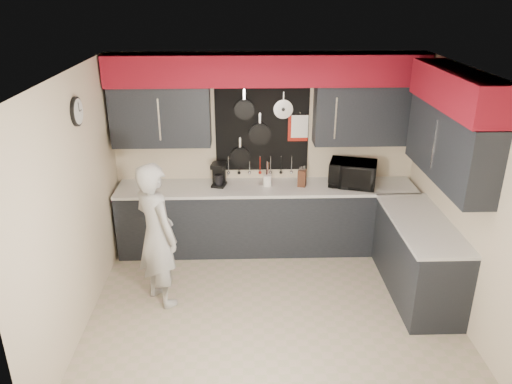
{
  "coord_description": "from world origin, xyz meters",
  "views": [
    {
      "loc": [
        -0.32,
        -4.59,
        3.37
      ],
      "look_at": [
        -0.17,
        0.5,
        1.23
      ],
      "focal_mm": 35.0,
      "sensor_mm": 36.0,
      "label": 1
    }
  ],
  "objects_px": {
    "coffee_maker": "(219,174)",
    "microwave": "(353,174)",
    "person": "(157,235)",
    "knife_block": "(302,178)",
    "utensil_crock": "(267,180)"
  },
  "relations": [
    {
      "from": "knife_block",
      "to": "person",
      "type": "height_order",
      "value": "person"
    },
    {
      "from": "coffee_maker",
      "to": "knife_block",
      "type": "bearing_deg",
      "value": 10.41
    },
    {
      "from": "knife_block",
      "to": "utensil_crock",
      "type": "xyz_separation_m",
      "value": [
        -0.45,
        0.03,
        -0.04
      ]
    },
    {
      "from": "coffee_maker",
      "to": "person",
      "type": "height_order",
      "value": "person"
    },
    {
      "from": "utensil_crock",
      "to": "coffee_maker",
      "type": "distance_m",
      "value": 0.64
    },
    {
      "from": "knife_block",
      "to": "microwave",
      "type": "bearing_deg",
      "value": 18.55
    },
    {
      "from": "microwave",
      "to": "person",
      "type": "height_order",
      "value": "person"
    },
    {
      "from": "microwave",
      "to": "person",
      "type": "xyz_separation_m",
      "value": [
        -2.38,
        -1.17,
        -0.25
      ]
    },
    {
      "from": "person",
      "to": "utensil_crock",
      "type": "bearing_deg",
      "value": -88.34
    },
    {
      "from": "microwave",
      "to": "knife_block",
      "type": "bearing_deg",
      "value": -163.16
    },
    {
      "from": "microwave",
      "to": "person",
      "type": "distance_m",
      "value": 2.67
    },
    {
      "from": "knife_block",
      "to": "utensil_crock",
      "type": "bearing_deg",
      "value": -166.05
    },
    {
      "from": "knife_block",
      "to": "person",
      "type": "bearing_deg",
      "value": -127.7
    },
    {
      "from": "person",
      "to": "knife_block",
      "type": "bearing_deg",
      "value": -97.59
    },
    {
      "from": "coffee_maker",
      "to": "microwave",
      "type": "bearing_deg",
      "value": 11.95
    }
  ]
}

